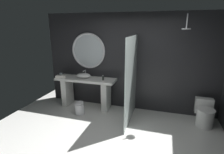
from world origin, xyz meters
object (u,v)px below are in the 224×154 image
(round_wall_mirror, at_px, (88,51))
(toilet, at_px, (205,114))
(waste_bin, at_px, (80,108))
(folded_hand_towel, at_px, (61,77))
(tumbler_cup, at_px, (61,74))
(rain_shower_head, at_px, (186,27))
(soap_dispenser, at_px, (103,78))
(vessel_sink, at_px, (83,76))

(round_wall_mirror, bearing_deg, toilet, -6.72)
(waste_bin, bearing_deg, folded_hand_towel, 155.88)
(tumbler_cup, height_order, folded_hand_towel, tumbler_cup)
(round_wall_mirror, distance_m, rain_shower_head, 2.58)
(tumbler_cup, height_order, waste_bin, tumbler_cup)
(toilet, bearing_deg, soap_dispenser, 178.18)
(toilet, bearing_deg, tumbler_cup, 178.14)
(toilet, distance_m, folded_hand_towel, 3.81)
(vessel_sink, xyz_separation_m, toilet, (3.16, -0.16, -0.64))
(tumbler_cup, xyz_separation_m, rain_shower_head, (3.25, -0.22, 1.33))
(soap_dispenser, bearing_deg, rain_shower_head, -5.13)
(rain_shower_head, relative_size, folded_hand_towel, 1.24)
(rain_shower_head, height_order, toilet, rain_shower_head)
(round_wall_mirror, height_order, rain_shower_head, rain_shower_head)
(toilet, height_order, folded_hand_towel, folded_hand_towel)
(tumbler_cup, relative_size, waste_bin, 0.24)
(vessel_sink, distance_m, toilet, 3.23)
(soap_dispenser, relative_size, folded_hand_towel, 0.54)
(tumbler_cup, height_order, toilet, tumbler_cup)
(rain_shower_head, xyz_separation_m, toilet, (0.61, 0.09, -1.95))
(tumbler_cup, height_order, rain_shower_head, rain_shower_head)
(vessel_sink, bearing_deg, folded_hand_towel, -161.57)
(rain_shower_head, height_order, folded_hand_towel, rain_shower_head)
(vessel_sink, bearing_deg, tumbler_cup, -177.34)
(vessel_sink, distance_m, waste_bin, 0.91)
(folded_hand_towel, bearing_deg, vessel_sink, 18.43)
(soap_dispenser, distance_m, rain_shower_head, 2.34)
(waste_bin, bearing_deg, soap_dispenser, 40.63)
(toilet, bearing_deg, waste_bin, -173.30)
(toilet, relative_size, waste_bin, 1.68)
(rain_shower_head, relative_size, waste_bin, 0.90)
(vessel_sink, height_order, toilet, vessel_sink)
(soap_dispenser, bearing_deg, folded_hand_towel, -174.23)
(soap_dispenser, bearing_deg, tumbler_cup, 178.06)
(toilet, xyz_separation_m, waste_bin, (-3.05, -0.36, -0.10))
(waste_bin, relative_size, folded_hand_towel, 1.38)
(round_wall_mirror, distance_m, waste_bin, 1.58)
(vessel_sink, xyz_separation_m, soap_dispenser, (0.62, -0.08, 0.00))
(soap_dispenser, relative_size, waste_bin, 0.39)
(soap_dispenser, distance_m, folded_hand_towel, 1.23)
(soap_dispenser, height_order, rain_shower_head, rain_shower_head)
(tumbler_cup, bearing_deg, waste_bin, -30.98)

